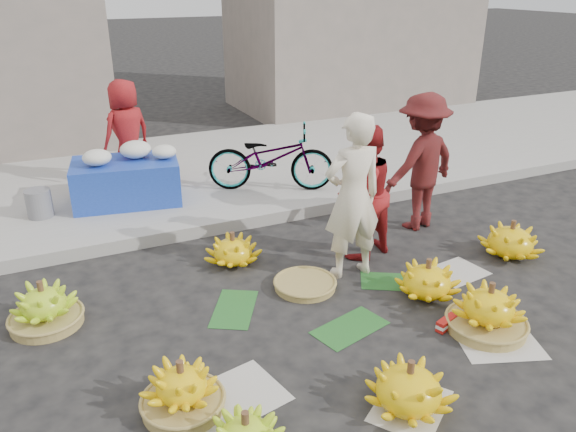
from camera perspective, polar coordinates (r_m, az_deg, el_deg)
name	(u,v)px	position (r m, az deg, el deg)	size (l,w,h in m)	color
ground	(348,314)	(5.12, 6.14, -9.83)	(80.00, 80.00, 0.00)	black
curb	(257,218)	(6.83, -3.21, -0.17)	(40.00, 0.25, 0.15)	gray
sidewalk	(206,169)	(8.70, -8.37, 4.71)	(40.00, 4.00, 0.12)	gray
newspaper_scatter	(401,365)	(4.58, 11.38, -14.63)	(3.20, 1.80, 0.00)	beige
banana_leaves	(328,305)	(5.22, 4.06, -8.99)	(2.00, 1.00, 0.00)	#1B5320
banana_bunch_0	(182,390)	(4.09, -10.72, -16.94)	(0.57, 0.57, 0.41)	olive
banana_bunch_2	(409,387)	(4.12, 12.18, -16.64)	(0.71, 0.71, 0.39)	yellow
banana_bunch_3	(488,310)	(5.07, 19.69, -8.97)	(0.66, 0.66, 0.46)	olive
banana_bunch_4	(427,280)	(5.43, 13.96, -6.28)	(0.81, 0.81, 0.38)	yellow
banana_bunch_5	(511,240)	(6.46, 21.69, -2.26)	(0.81, 0.81, 0.41)	yellow
banana_bunch_6	(44,307)	(5.28, -23.53, -8.45)	(0.67, 0.67, 0.43)	olive
banana_bunch_7	(233,250)	(5.88, -5.64, -3.42)	(0.68, 0.68, 0.35)	yellow
basket_spare	(305,285)	(5.46, 1.74, -6.99)	(0.59, 0.59, 0.07)	olive
incense_stack	(447,323)	(5.06, 15.83, -10.41)	(0.23, 0.07, 0.09)	red
vendor_cream	(353,197)	(5.42, 6.60, 1.91)	(0.60, 0.40, 1.65)	#F5E9CE
vendor_red	(364,193)	(5.86, 7.69, 2.32)	(0.69, 0.54, 1.43)	#A61919
man_striped	(421,162)	(6.68, 13.38, 5.33)	(1.04, 0.60, 1.60)	maroon
flower_table	(127,178)	(7.39, -16.04, 3.71)	(1.41, 1.01, 0.75)	#1937A5
grey_bucket	(39,203)	(7.31, -23.96, 1.19)	(0.30, 0.30, 0.34)	slate
flower_vendor	(127,133)	(7.95, -16.05, 8.13)	(0.70, 0.46, 1.43)	#A61919
bicycle	(271,158)	(7.49, -1.77, 5.91)	(1.67, 0.58, 0.88)	gray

